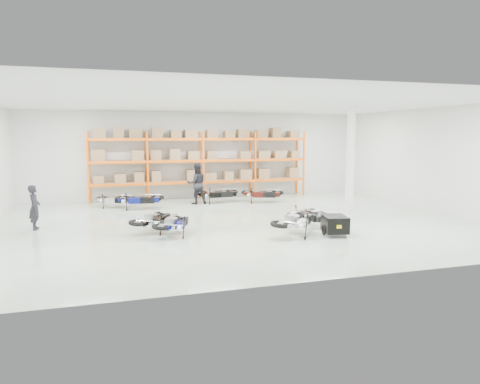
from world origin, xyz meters
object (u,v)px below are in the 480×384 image
object	(u,v)px
moto_touring_right	(314,212)
trailer	(335,224)
moto_back_a	(140,196)
moto_back_b	(115,197)
moto_back_c	(218,191)
person_left	(35,207)
moto_blue_centre	(174,220)
moto_back_d	(262,191)
moto_silver_left	(295,217)
person_back	(197,184)
moto_black_far_left	(153,216)

from	to	relation	value
moto_touring_right	trailer	bearing A→B (deg)	-93.18
trailer	moto_back_a	bearing A→B (deg)	141.62
moto_back_b	moto_back_c	size ratio (longest dim) A/B	0.84
moto_touring_right	person_left	world-z (taller)	person_left
moto_blue_centre	moto_touring_right	distance (m)	5.12
moto_back_d	person_left	world-z (taller)	person_left
moto_silver_left	moto_back_a	world-z (taller)	moto_silver_left
moto_back_a	person_back	xyz separation A→B (m)	(2.75, 0.70, 0.42)
moto_touring_right	moto_back_b	bearing A→B (deg)	134.95
moto_back_d	moto_back_a	bearing A→B (deg)	113.50
moto_silver_left	moto_black_far_left	size ratio (longest dim) A/B	1.09
moto_black_far_left	moto_touring_right	bearing A→B (deg)	-157.00
moto_touring_right	person_back	size ratio (longest dim) A/B	0.85
trailer	moto_back_a	size ratio (longest dim) A/B	0.86
moto_touring_right	moto_black_far_left	bearing A→B (deg)	170.40
moto_back_b	person_left	bearing A→B (deg)	162.62
moto_touring_right	person_back	distance (m)	7.01
moto_black_far_left	moto_touring_right	distance (m)	5.76
moto_back_b	person_left	xyz separation A→B (m)	(-2.72, -4.08, 0.31)
moto_blue_centre	moto_touring_right	world-z (taller)	moto_blue_centre
moto_black_far_left	moto_back_a	xyz separation A→B (m)	(-0.19, 4.88, 0.03)
moto_silver_left	moto_back_a	bearing A→B (deg)	-14.14
moto_back_a	moto_silver_left	bearing A→B (deg)	-135.74
person_left	moto_back_c	bearing A→B (deg)	-64.69
person_back	moto_blue_centre	bearing A→B (deg)	70.34
moto_back_b	person_back	bearing A→B (deg)	-74.08
moto_touring_right	moto_silver_left	bearing A→B (deg)	-139.99
moto_blue_centre	moto_back_c	size ratio (longest dim) A/B	0.91
moto_black_far_left	person_left	size ratio (longest dim) A/B	1.12
moto_back_a	moto_back_b	xyz separation A→B (m)	(-1.06, 0.72, -0.08)
moto_back_b	moto_back_c	bearing A→B (deg)	-72.49
moto_blue_centre	moto_back_d	bearing A→B (deg)	-106.23
moto_back_d	person_back	bearing A→B (deg)	103.33
moto_back_b	moto_back_d	bearing A→B (deg)	-77.34
moto_blue_centre	person_left	distance (m)	5.12
trailer	moto_blue_centre	bearing A→B (deg)	175.54
trailer	moto_back_c	distance (m)	8.23
moto_back_b	person_back	size ratio (longest dim) A/B	0.80
person_back	moto_back_c	bearing A→B (deg)	-175.72
moto_blue_centre	moto_back_b	world-z (taller)	moto_blue_centre
person_left	person_back	bearing A→B (deg)	-61.68
trailer	moto_back_b	bearing A→B (deg)	143.53
moto_silver_left	moto_blue_centre	bearing A→B (deg)	25.52
moto_touring_right	moto_back_a	xyz separation A→B (m)	(-5.92, 5.53, 0.06)
moto_blue_centre	moto_touring_right	size ratio (longest dim) A/B	1.02
moto_back_b	trailer	bearing A→B (deg)	-122.09
moto_blue_centre	moto_black_far_left	distance (m)	0.96
moto_back_a	person_left	distance (m)	5.06
moto_black_far_left	moto_back_d	world-z (taller)	moto_back_d
moto_touring_right	moto_back_c	size ratio (longest dim) A/B	0.89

